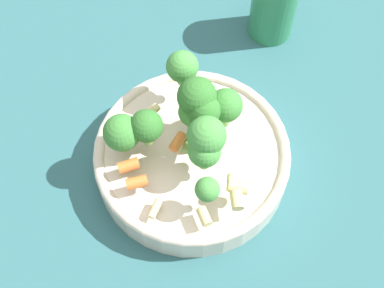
# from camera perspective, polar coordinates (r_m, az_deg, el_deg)

# --- Properties ---
(ground_plane) EXTENTS (3.00, 3.00, 0.00)m
(ground_plane) POSITION_cam_1_polar(r_m,az_deg,el_deg) (0.70, -0.00, -2.40)
(ground_plane) COLOR #2D6066
(bowl) EXTENTS (0.25, 0.25, 0.05)m
(bowl) POSITION_cam_1_polar(r_m,az_deg,el_deg) (0.68, -0.00, -1.42)
(bowl) COLOR beige
(bowl) RESTS_ON ground_plane
(pasta_salad) EXTENTS (0.20, 0.17, 0.09)m
(pasta_salad) POSITION_cam_1_polar(r_m,az_deg,el_deg) (0.62, -0.50, 2.49)
(pasta_salad) COLOR #8CB766
(pasta_salad) RESTS_ON bowl
(cup) EXTENTS (0.07, 0.07, 0.11)m
(cup) POSITION_cam_1_polar(r_m,az_deg,el_deg) (0.80, 8.77, 14.66)
(cup) COLOR #2D7F51
(cup) RESTS_ON ground_plane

